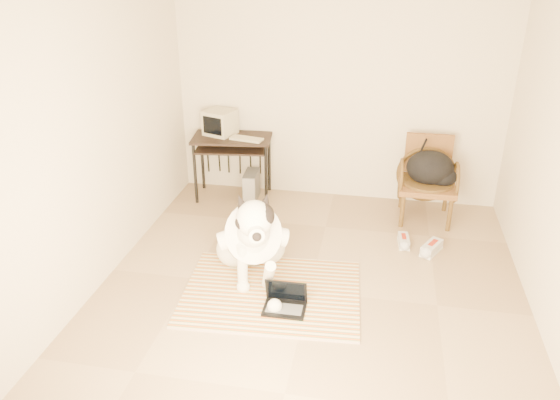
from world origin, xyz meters
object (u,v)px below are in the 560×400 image
(laptop, at_px, (285,301))
(rattan_chair, at_px, (427,179))
(crt_monitor, at_px, (220,122))
(pc_tower, at_px, (251,186))
(computer_desk, at_px, (232,146))
(backpack, at_px, (432,169))
(dog, at_px, (252,238))

(laptop, height_order, rattan_chair, rattan_chair)
(crt_monitor, distance_m, pc_tower, 0.89)
(computer_desk, relative_size, pc_tower, 2.60)
(computer_desk, bearing_deg, backpack, -3.87)
(computer_desk, xyz_separation_m, backpack, (2.43, -0.16, -0.07))
(dog, xyz_separation_m, crt_monitor, (-0.84, 1.84, 0.55))
(dog, relative_size, rattan_chair, 1.38)
(dog, distance_m, backpack, 2.38)
(pc_tower, bearing_deg, computer_desk, 174.57)
(dog, xyz_separation_m, rattan_chair, (1.71, 1.63, 0.07))
(computer_desk, height_order, rattan_chair, rattan_chair)
(pc_tower, distance_m, rattan_chair, 2.17)
(dog, height_order, computer_desk, dog)
(laptop, distance_m, crt_monitor, 2.79)
(crt_monitor, height_order, pc_tower, crt_monitor)
(laptop, bearing_deg, pc_tower, 110.79)
(backpack, bearing_deg, laptop, -122.70)
(dog, distance_m, laptop, 0.73)
(dog, distance_m, crt_monitor, 2.10)
(computer_desk, height_order, backpack, backpack)
(dog, distance_m, computer_desk, 1.90)
(dog, bearing_deg, pc_tower, 104.01)
(pc_tower, height_order, rattan_chair, rattan_chair)
(computer_desk, height_order, crt_monitor, crt_monitor)
(laptop, relative_size, pc_tower, 0.96)
(computer_desk, bearing_deg, rattan_chair, -2.89)
(rattan_chair, bearing_deg, backpack, -48.13)
(rattan_chair, xyz_separation_m, backpack, (0.04, -0.04, 0.14))
(crt_monitor, bearing_deg, pc_tower, -14.84)
(dog, height_order, pc_tower, dog)
(crt_monitor, height_order, backpack, crt_monitor)
(crt_monitor, xyz_separation_m, pc_tower, (0.41, -0.11, -0.78))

